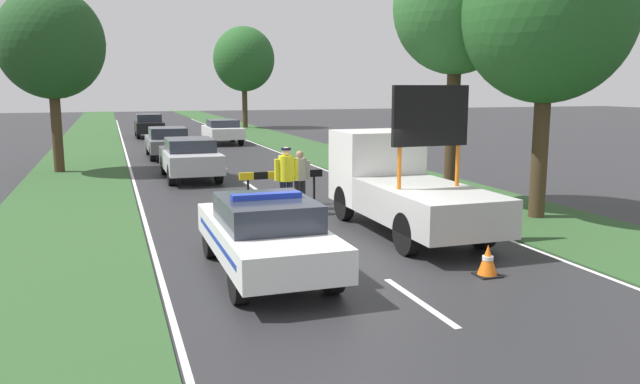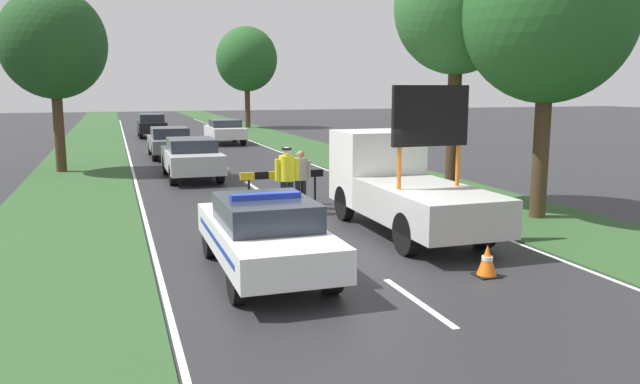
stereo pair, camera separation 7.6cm
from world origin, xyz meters
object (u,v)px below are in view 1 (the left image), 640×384
work_truck (400,184)px  roadside_tree_mid_left (244,59)px  queued_car_van_white (223,131)px  roadside_tree_mid_right (456,9)px  traffic_cone_near_police (393,195)px  traffic_cone_centre_front (488,260)px  roadside_tree_near_right (548,13)px  police_officer (286,174)px  pedestrian_civilian (300,175)px  roadside_tree_near_left (51,44)px  police_car (265,233)px  road_barrier (282,178)px  queued_car_sedan_silver (190,157)px  queued_car_sedan_black (149,125)px  queued_car_suv_grey (168,141)px

work_truck → roadside_tree_mid_left: (4.32, 38.42, 4.53)m
queued_car_van_white → roadside_tree_mid_right: size_ratio=0.59×
traffic_cone_near_police → work_truck: bearing=-112.8°
traffic_cone_near_police → roadside_tree_mid_right: size_ratio=0.07×
traffic_cone_centre_front → roadside_tree_near_right: bearing=44.1°
police_officer → traffic_cone_centre_front: bearing=83.2°
police_officer → roadside_tree_near_right: (6.05, -2.53, 4.10)m
pedestrian_civilian → queued_car_van_white: bearing=94.4°
police_officer → roadside_tree_near_left: 13.21m
police_car → roadside_tree_mid_right: size_ratio=0.64×
road_barrier → work_truck: bearing=-60.1°
work_truck → queued_car_van_white: work_truck is taller
traffic_cone_centre_front → roadside_tree_mid_left: size_ratio=0.07×
queued_car_van_white → roadside_tree_near_right: bearing=99.5°
queued_car_sedan_silver → roadside_tree_mid_left: roadside_tree_mid_left is taller
queued_car_sedan_black → roadside_tree_mid_right: (6.65, -28.25, 4.67)m
roadside_tree_mid_left → work_truck: bearing=-96.4°
work_truck → roadside_tree_near_left: (-8.45, 13.49, 3.91)m
traffic_cone_near_police → roadside_tree_near_right: 6.37m
queued_car_suv_grey → work_truck: bearing=102.3°
police_officer → traffic_cone_near_police: size_ratio=3.69×
roadside_tree_mid_left → queued_car_van_white: bearing=-107.0°
police_car → queued_car_suv_grey: (0.06, 20.14, 0.01)m
pedestrian_civilian → roadside_tree_near_left: (-6.92, 10.30, 4.05)m
roadside_tree_near_right → road_barrier: bearing=147.6°
road_barrier → roadside_tree_mid_left: 35.52m
pedestrian_civilian → roadside_tree_mid_left: 36.03m
queued_car_van_white → roadside_tree_near_left: 14.21m
police_car → queued_car_van_white: 26.91m
road_barrier → queued_car_sedan_silver: queued_car_sedan_silver is taller
police_car → police_officer: 5.41m
roadside_tree_near_left → work_truck: bearing=-57.9°
traffic_cone_centre_front → roadside_tree_mid_left: bearing=84.0°
pedestrian_civilian → roadside_tree_near_left: 13.05m
road_barrier → queued_car_suv_grey: (-1.94, 13.87, -0.05)m
queued_car_suv_grey → queued_car_van_white: 7.52m
traffic_cone_near_police → queued_car_sedan_black: (-5.22, 27.51, 0.57)m
work_truck → roadside_tree_mid_left: 38.93m
police_car → queued_car_sedan_black: queued_car_sedan_black is taller
queued_car_sedan_silver → queued_car_suv_grey: queued_car_sedan_silver is taller
queued_car_sedan_silver → roadside_tree_mid_right: roadside_tree_mid_right is taller
traffic_cone_centre_front → queued_car_sedan_silver: 14.42m
road_barrier → queued_car_van_white: 20.45m
roadside_tree_near_left → roadside_tree_mid_right: roadside_tree_mid_right is taller
work_truck → traffic_cone_near_police: work_truck is taller
work_truck → queued_car_van_white: size_ratio=1.29×
traffic_cone_centre_front → roadside_tree_mid_right: bearing=65.3°
police_officer → queued_car_suv_grey: size_ratio=0.39×
traffic_cone_near_police → queued_car_sedan_silver: bearing=125.6°
queued_car_suv_grey → traffic_cone_centre_front: bearing=99.7°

